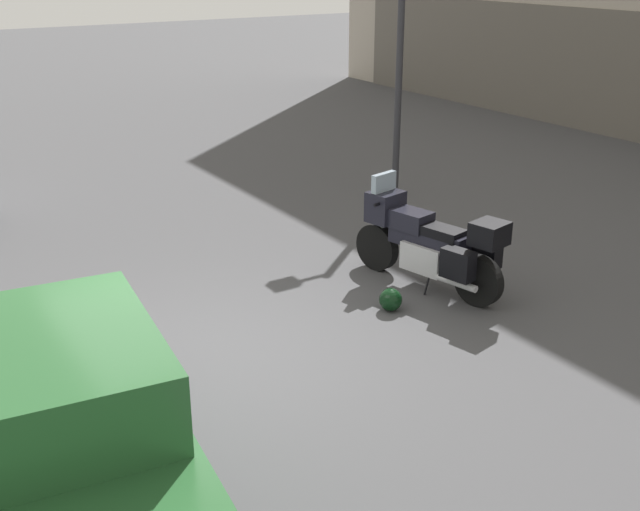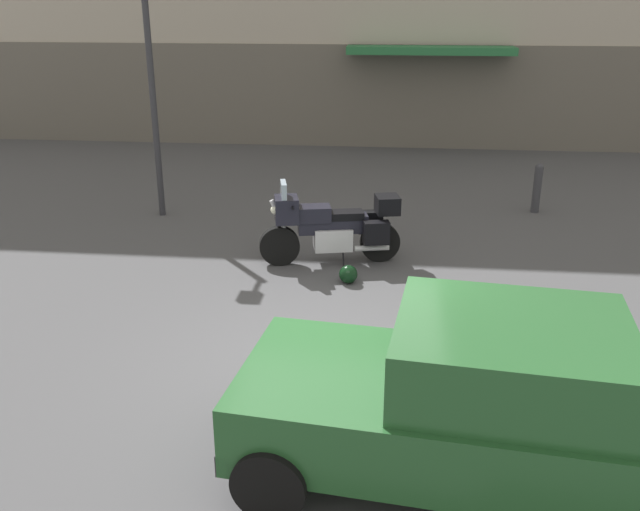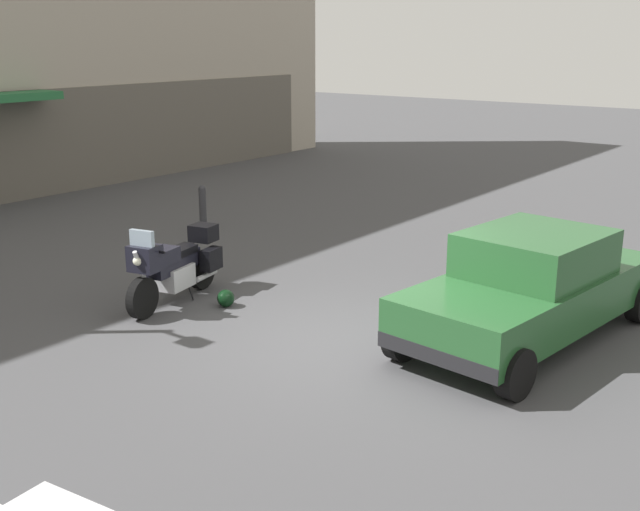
% 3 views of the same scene
% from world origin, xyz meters
% --- Properties ---
extents(ground_plane, '(80.00, 80.00, 0.00)m').
position_xyz_m(ground_plane, '(0.00, 0.00, 0.00)').
color(ground_plane, '#424244').
extents(motorcycle, '(2.24, 1.00, 1.36)m').
position_xyz_m(motorcycle, '(-0.26, 3.36, 0.62)').
color(motorcycle, black).
rests_on(motorcycle, ground).
extents(helmet, '(0.28, 0.28, 0.28)m').
position_xyz_m(helmet, '(0.04, 2.55, 0.14)').
color(helmet, black).
rests_on(helmet, ground).
extents(car_sedan_far, '(4.71, 2.38, 1.56)m').
position_xyz_m(car_sedan_far, '(1.64, -1.82, 0.78)').
color(car_sedan_far, '#235128').
rests_on(car_sedan_far, ground).
extents(streetlamp_curbside, '(0.28, 0.94, 4.53)m').
position_xyz_m(streetlamp_curbside, '(-3.82, 5.45, 2.78)').
color(streetlamp_curbside, '#2D2D33').
rests_on(streetlamp_curbside, ground).
extents(bollard_curbside, '(0.16, 0.16, 0.99)m').
position_xyz_m(bollard_curbside, '(3.50, 6.55, 0.52)').
color(bollard_curbside, '#333338').
rests_on(bollard_curbside, ground).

